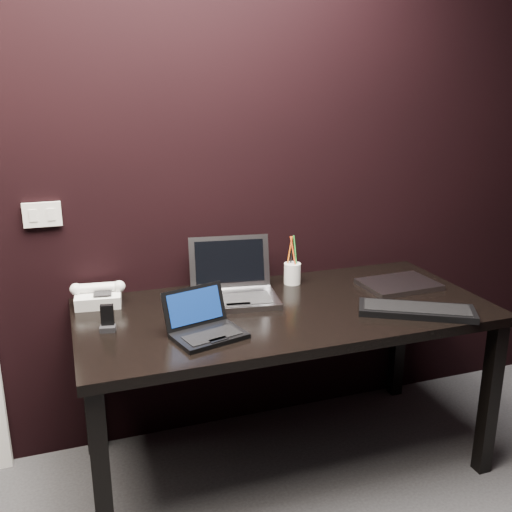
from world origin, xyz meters
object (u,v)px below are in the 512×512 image
object	(u,v)px
desk_phone	(99,295)
mobile_phone	(108,321)
desk	(285,324)
ext_keyboard	(417,310)
netbook	(205,327)
pen_cup	(292,272)
closed_laptop	(399,284)
silver_laptop	(234,289)

from	to	relation	value
desk_phone	mobile_phone	distance (m)	0.28
desk	ext_keyboard	xyz separation A→B (m)	(0.48, -0.24, 0.09)
netbook	pen_cup	xyz separation A→B (m)	(0.53, 0.43, 0.02)
ext_keyboard	desk	bearing A→B (deg)	153.46
desk	closed_laptop	size ratio (longest dim) A/B	4.97
ext_keyboard	pen_cup	xyz separation A→B (m)	(-0.33, 0.51, 0.04)
desk	closed_laptop	bearing A→B (deg)	6.41
ext_keyboard	netbook	bearing A→B (deg)	174.91
silver_laptop	mobile_phone	size ratio (longest dim) A/B	4.01
closed_laptop	mobile_phone	distance (m)	1.31
ext_keyboard	pen_cup	bearing A→B (deg)	123.41
netbook	silver_laptop	distance (m)	0.39
ext_keyboard	mobile_phone	xyz separation A→B (m)	(-1.19, 0.24, 0.02)
closed_laptop	pen_cup	world-z (taller)	pen_cup
desk	netbook	distance (m)	0.43
netbook	closed_laptop	size ratio (longest dim) A/B	0.88
netbook	mobile_phone	world-z (taller)	netbook
netbook	pen_cup	world-z (taller)	pen_cup
desk_phone	pen_cup	size ratio (longest dim) A/B	1.00
desk	desk_phone	world-z (taller)	desk_phone
desk	closed_laptop	distance (m)	0.60
ext_keyboard	mobile_phone	distance (m)	1.22
netbook	pen_cup	distance (m)	0.68
closed_laptop	pen_cup	size ratio (longest dim) A/B	1.49
netbook	silver_laptop	xyz separation A→B (m)	(0.21, 0.33, 0.01)
ext_keyboard	closed_laptop	xyz separation A→B (m)	(0.11, 0.30, -0.00)
silver_laptop	closed_laptop	distance (m)	0.77
closed_laptop	pen_cup	distance (m)	0.49
silver_laptop	ext_keyboard	size ratio (longest dim) A/B	0.84
ext_keyboard	pen_cup	distance (m)	0.61
ext_keyboard	mobile_phone	bearing A→B (deg)	168.62
netbook	silver_laptop	bearing A→B (deg)	57.24
desk	ext_keyboard	size ratio (longest dim) A/B	3.57
netbook	desk	bearing A→B (deg)	22.79
silver_laptop	ext_keyboard	xyz separation A→B (m)	(0.65, -0.40, -0.03)
desk_phone	desk	bearing A→B (deg)	-21.45
netbook	mobile_phone	distance (m)	0.37
netbook	desk_phone	world-z (taller)	netbook
netbook	ext_keyboard	distance (m)	0.86
silver_laptop	closed_laptop	xyz separation A→B (m)	(0.76, -0.10, -0.04)
netbook	silver_laptop	size ratio (longest dim) A/B	0.75
desk	netbook	xyz separation A→B (m)	(-0.38, -0.16, 0.11)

